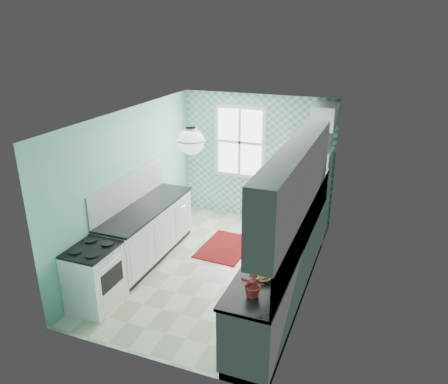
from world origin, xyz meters
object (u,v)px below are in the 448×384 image
at_px(stove, 95,276).
at_px(potted_plant, 254,284).
at_px(ceiling_light, 191,141).
at_px(fridge, 308,192).
at_px(sink, 299,213).
at_px(microwave, 312,140).
at_px(fruit_bowl, 263,277).

distance_m(stove, potted_plant, 2.50).
bearing_deg(ceiling_light, fridge, 66.93).
height_order(fridge, stove, fridge).
bearing_deg(sink, ceiling_light, -135.47).
xyz_separation_m(stove, microwave, (2.31, 3.31, 1.35)).
height_order(stove, potted_plant, potted_plant).
height_order(fridge, fruit_bowl, fridge).
distance_m(ceiling_light, fridge, 3.20).
height_order(fridge, sink, fridge).
height_order(fridge, potted_plant, fridge).
relative_size(sink, fruit_bowl, 2.18).
xyz_separation_m(fruit_bowl, potted_plant, (0.00, -0.37, 0.12)).
height_order(potted_plant, microwave, microwave).
height_order(ceiling_light, fruit_bowl, ceiling_light).
distance_m(ceiling_light, potted_plant, 2.01).
distance_m(sink, potted_plant, 2.40).
distance_m(ceiling_light, fruit_bowl, 1.93).
relative_size(sink, microwave, 0.87).
xyz_separation_m(ceiling_light, stove, (-1.20, -0.70, -1.86)).
bearing_deg(sink, potted_plant, -94.09).
xyz_separation_m(sink, fruit_bowl, (-0.00, -2.02, 0.04)).
distance_m(fruit_bowl, microwave, 3.38).
xyz_separation_m(sink, potted_plant, (-0.00, -2.40, 0.16)).
bearing_deg(microwave, fridge, 57.56).
distance_m(sink, fruit_bowl, 2.02).
height_order(ceiling_light, stove, ceiling_light).
relative_size(fruit_bowl, potted_plant, 0.80).
relative_size(ceiling_light, stove, 0.40).
bearing_deg(fruit_bowl, fridge, 91.58).
relative_size(stove, potted_plant, 2.89).
height_order(fruit_bowl, microwave, microwave).
bearing_deg(fruit_bowl, stove, -179.03).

